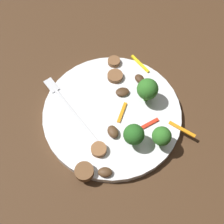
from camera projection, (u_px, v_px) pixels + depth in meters
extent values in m
plane|color=#422B19|center=(112.00, 116.00, 0.60)|extent=(1.40, 1.40, 0.00)
cylinder|color=white|center=(112.00, 114.00, 0.59)|extent=(0.27, 0.27, 0.02)
cube|color=silver|center=(76.00, 116.00, 0.58)|extent=(0.14, 0.04, 0.00)
cube|color=silver|center=(52.00, 85.00, 0.61)|extent=(0.04, 0.03, 0.00)
cylinder|color=#347525|center=(146.00, 95.00, 0.59)|extent=(0.01, 0.01, 0.03)
sphere|color=#2D6B23|center=(147.00, 88.00, 0.56)|extent=(0.04, 0.04, 0.04)
cylinder|color=#347525|center=(160.00, 141.00, 0.54)|extent=(0.01, 0.01, 0.02)
sphere|color=#2D6B23|center=(162.00, 136.00, 0.52)|extent=(0.03, 0.03, 0.03)
cylinder|color=#296420|center=(133.00, 140.00, 0.54)|extent=(0.01, 0.01, 0.02)
sphere|color=#235B1E|center=(134.00, 134.00, 0.52)|extent=(0.04, 0.04, 0.04)
cylinder|color=brown|center=(84.00, 172.00, 0.52)|extent=(0.05, 0.05, 0.01)
cylinder|color=brown|center=(114.00, 62.00, 0.64)|extent=(0.03, 0.03, 0.01)
cylinder|color=brown|center=(115.00, 76.00, 0.62)|extent=(0.03, 0.03, 0.01)
cylinder|color=brown|center=(99.00, 150.00, 0.54)|extent=(0.04, 0.04, 0.01)
ellipsoid|color=#4C331E|center=(105.00, 172.00, 0.52)|extent=(0.03, 0.03, 0.01)
ellipsoid|color=#422B19|center=(140.00, 79.00, 0.61)|extent=(0.03, 0.02, 0.01)
ellipsoid|color=#422B19|center=(122.00, 92.00, 0.60)|extent=(0.03, 0.03, 0.01)
ellipsoid|color=#4C331E|center=(113.00, 132.00, 0.56)|extent=(0.03, 0.02, 0.01)
cube|color=orange|center=(122.00, 112.00, 0.58)|extent=(0.04, 0.03, 0.00)
cube|color=red|center=(149.00, 124.00, 0.57)|extent=(0.01, 0.04, 0.00)
cube|color=orange|center=(182.00, 129.00, 0.56)|extent=(0.05, 0.04, 0.00)
cube|color=yellow|center=(140.00, 64.00, 0.64)|extent=(0.05, 0.02, 0.00)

